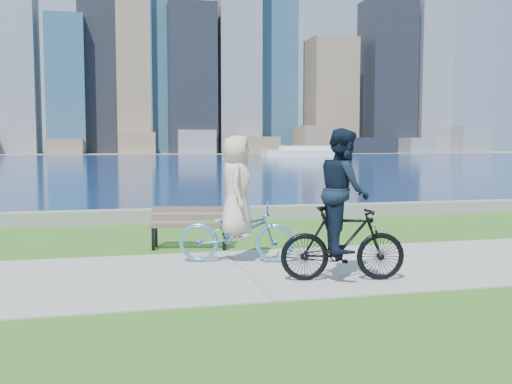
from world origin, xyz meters
TOP-DOWN VIEW (x-y plane):
  - ground at (0.00, 0.00)m, footprint 320.00×320.00m
  - concrete_path at (0.00, 0.00)m, footprint 80.00×3.50m
  - seawall at (0.00, 6.20)m, footprint 90.00×0.50m
  - bay_water at (0.00, 72.00)m, footprint 320.00×131.00m
  - far_shore at (0.00, 130.00)m, footprint 320.00×30.00m
  - city_skyline at (2.89, 128.83)m, footprint 176.76×22.05m
  - ferry_far at (28.51, 82.72)m, footprint 14.15×4.04m
  - park_bench at (-0.56, 2.36)m, footprint 1.61×0.84m
  - cyclist_woman at (0.04, 0.75)m, footprint 1.15×2.06m
  - cyclist_man at (1.26, -0.92)m, footprint 0.87×1.87m

SIDE VIEW (x-z plane):
  - ground at x=0.00m, z-range 0.00..0.00m
  - bay_water at x=0.00m, z-range 0.00..0.01m
  - concrete_path at x=0.00m, z-range 0.00..0.02m
  - far_shore at x=0.00m, z-range 0.00..0.12m
  - seawall at x=0.00m, z-range 0.00..0.35m
  - park_bench at x=-0.56m, z-range 0.09..0.88m
  - ferry_far at x=28.51m, z-range -0.16..1.76m
  - cyclist_woman at x=0.04m, z-range -0.25..1.88m
  - cyclist_man at x=1.26m, z-range -0.16..2.05m
  - city_skyline at x=2.89m, z-range -13.49..62.51m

